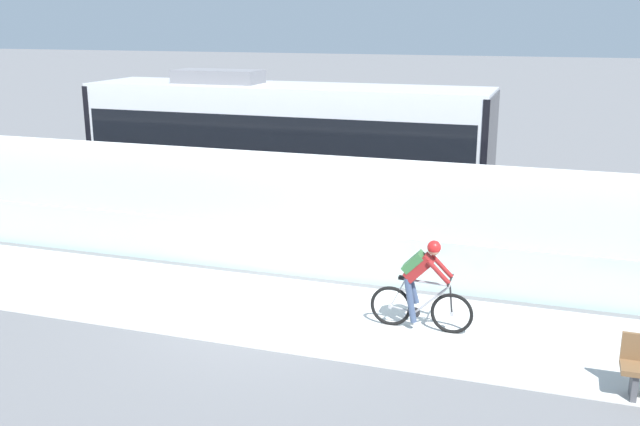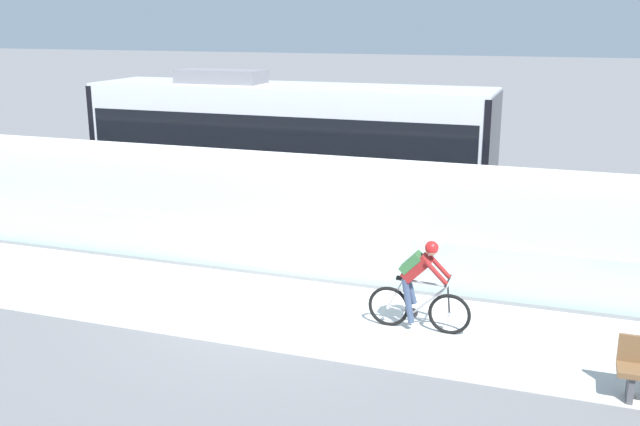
{
  "view_description": "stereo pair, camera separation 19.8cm",
  "coord_description": "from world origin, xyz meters",
  "views": [
    {
      "loc": [
        4.71,
        -11.38,
        5.13
      ],
      "look_at": [
        0.13,
        2.35,
        1.25
      ],
      "focal_mm": 40.43,
      "sensor_mm": 36.0,
      "label": 1
    },
    {
      "loc": [
        4.89,
        -11.31,
        5.13
      ],
      "look_at": [
        0.13,
        2.35,
        1.25
      ],
      "focal_mm": 40.43,
      "sensor_mm": 36.0,
      "label": 2
    }
  ],
  "objects": [
    {
      "name": "cyclist_on_bike",
      "position": [
        2.72,
        -0.0,
        0.8
      ],
      "size": [
        1.77,
        0.58,
        1.61
      ],
      "color": "black",
      "rests_on": "ground"
    },
    {
      "name": "concrete_barrier_wall",
      "position": [
        0.0,
        3.65,
        1.1
      ],
      "size": [
        32.0,
        0.36,
        2.2
      ],
      "primitive_type": "cube",
      "color": "silver",
      "rests_on": "ground"
    },
    {
      "name": "tram_rail_near",
      "position": [
        0.0,
        6.13,
        0.0
      ],
      "size": [
        32.0,
        0.08,
        0.01
      ],
      "primitive_type": "cube",
      "color": "#595654",
      "rests_on": "ground"
    },
    {
      "name": "tram_rail_far",
      "position": [
        0.0,
        7.57,
        0.0
      ],
      "size": [
        32.0,
        0.08,
        0.01
      ],
      "primitive_type": "cube",
      "color": "#595654",
      "rests_on": "ground"
    },
    {
      "name": "glass_parapet",
      "position": [
        0.0,
        1.85,
        0.51
      ],
      "size": [
        32.0,
        0.05,
        1.02
      ],
      "primitive_type": "cube",
      "color": "#ADC6C1",
      "rests_on": "ground"
    },
    {
      "name": "ground_plane",
      "position": [
        0.0,
        0.0,
        0.0
      ],
      "size": [
        200.0,
        200.0,
        0.0
      ],
      "primitive_type": "plane",
      "color": "slate"
    },
    {
      "name": "tram",
      "position": [
        -2.38,
        6.85,
        1.89
      ],
      "size": [
        11.06,
        2.54,
        3.81
      ],
      "color": "silver",
      "rests_on": "ground"
    },
    {
      "name": "bike_path_deck",
      "position": [
        0.0,
        0.0,
        0.01
      ],
      "size": [
        32.0,
        3.2,
        0.01
      ],
      "primitive_type": "cube",
      "color": "silver",
      "rests_on": "ground"
    }
  ]
}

